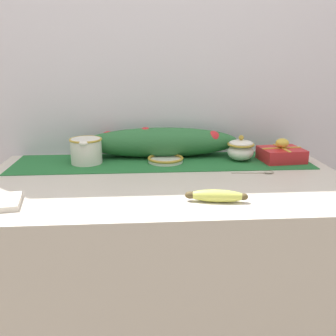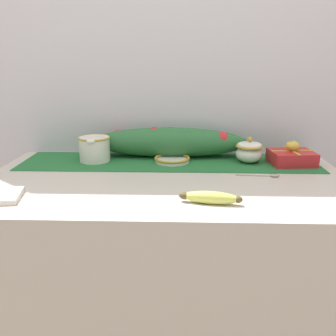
% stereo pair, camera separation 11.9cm
% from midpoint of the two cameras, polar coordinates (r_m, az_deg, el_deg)
% --- Properties ---
extents(countertop, '(1.23, 0.70, 0.91)m').
position_cam_midpoint_polar(countertop, '(1.46, 2.35, -18.84)').
color(countertop, beige).
rests_on(countertop, ground_plane).
extents(back_wall, '(2.03, 0.04, 2.40)m').
position_cam_midpoint_polar(back_wall, '(1.57, 2.59, 12.84)').
color(back_wall, silver).
rests_on(back_wall, ground_plane).
extents(table_runner, '(1.13, 0.28, 0.00)m').
position_cam_midpoint_polar(table_runner, '(1.45, 2.51, 0.90)').
color(table_runner, '#236B33').
rests_on(table_runner, countertop).
extents(cream_pitcher, '(0.12, 0.14, 0.10)m').
position_cam_midpoint_polar(cream_pitcher, '(1.46, -8.85, 3.02)').
color(cream_pitcher, white).
rests_on(cream_pitcher, countertop).
extents(sugar_bowl, '(0.10, 0.10, 0.10)m').
position_cam_midpoint_polar(sugar_bowl, '(1.47, 14.55, 2.45)').
color(sugar_bowl, white).
rests_on(sugar_bowl, countertop).
extents(small_dish, '(0.14, 0.14, 0.02)m').
position_cam_midpoint_polar(small_dish, '(1.44, 3.02, 1.28)').
color(small_dish, white).
rests_on(small_dish, countertop).
extents(banana, '(0.18, 0.06, 0.04)m').
position_cam_midpoint_polar(banana, '(1.05, 9.74, -4.52)').
color(banana, '#CCD156').
rests_on(banana, countertop).
extents(spoon, '(0.15, 0.03, 0.01)m').
position_cam_midpoint_polar(spoon, '(1.33, 17.92, -1.12)').
color(spoon, '#A89E89').
rests_on(spoon, countertop).
extents(gift_box, '(0.17, 0.15, 0.09)m').
position_cam_midpoint_polar(gift_box, '(1.50, 20.51, 1.60)').
color(gift_box, red).
rests_on(gift_box, countertop).
extents(poinsettia_garland, '(0.63, 0.13, 0.12)m').
position_cam_midpoint_polar(poinsettia_garland, '(1.51, 2.47, 3.99)').
color(poinsettia_garland, '#2D6B38').
rests_on(poinsettia_garland, countertop).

